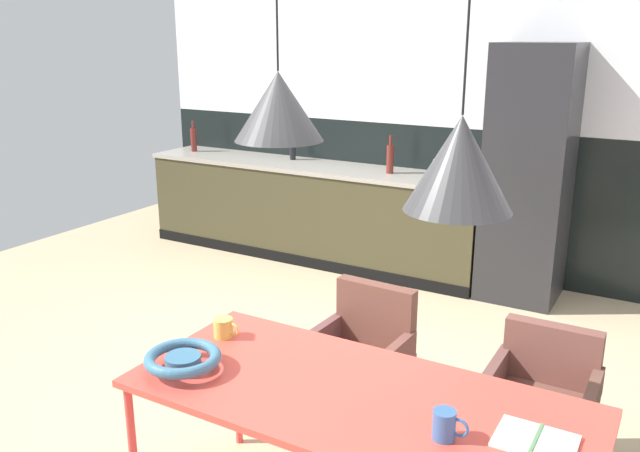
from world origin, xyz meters
TOP-DOWN VIEW (x-y plane):
  - ground_plane at (0.00, 0.00)m, footprint 7.94×7.94m
  - back_wall_splashback_dark at (0.00, 2.84)m, footprint 6.10×0.12m
  - back_wall_panel_upper at (0.00, 2.84)m, footprint 6.10×0.12m
  - kitchen_counter at (-1.22, 2.48)m, footprint 3.40×0.63m
  - refrigerator_column at (0.79, 2.48)m, footprint 0.61×0.60m
  - dining_table at (0.89, -0.70)m, footprint 1.83×0.81m
  - armchair_head_of_table at (1.44, 0.20)m, footprint 0.49×0.47m
  - armchair_by_stool at (0.51, 0.15)m, footprint 0.51×0.49m
  - fruit_bowl at (0.18, -0.89)m, footprint 0.32×0.32m
  - open_book at (1.57, -0.68)m, footprint 0.27×0.21m
  - mug_dark_espresso at (0.12, -0.56)m, footprint 0.13×0.09m
  - mug_wide_latte at (1.29, -0.81)m, footprint 0.13×0.08m
  - cooking_pot at (0.10, 2.57)m, footprint 0.26×0.26m
  - bottle_oil_tall at (-0.40, 2.48)m, footprint 0.06×0.06m
  - bottle_wine_green at (-2.64, 2.49)m, footprint 0.06×0.06m
  - bottle_spice_small at (-1.49, 2.61)m, footprint 0.06×0.06m
  - pendant_lamp_over_table_near at (0.53, -0.67)m, footprint 0.34×0.34m
  - pendant_lamp_over_table_far at (1.26, -0.73)m, footprint 0.36×0.36m

SIDE VIEW (x-z plane):
  - ground_plane at x=0.00m, z-range 0.00..0.00m
  - kitchen_counter at x=-1.22m, z-range 0.00..0.91m
  - armchair_head_of_table at x=1.44m, z-range 0.12..0.85m
  - armchair_by_stool at x=0.51m, z-range 0.10..0.89m
  - back_wall_splashback_dark at x=0.00m, z-range 0.00..1.30m
  - dining_table at x=0.89m, z-range 0.32..1.05m
  - open_book at x=1.57m, z-range 0.73..0.74m
  - mug_dark_espresso at x=0.12m, z-range 0.73..0.82m
  - fruit_bowl at x=0.18m, z-range 0.74..0.82m
  - mug_wide_latte at x=1.29m, z-range 0.73..0.84m
  - cooking_pot at x=0.10m, z-range 0.90..1.07m
  - bottle_spice_small at x=-1.49m, z-range 0.89..1.12m
  - refrigerator_column at x=0.79m, z-range 0.00..2.03m
  - bottle_wine_green at x=-2.64m, z-range 0.88..1.19m
  - bottle_oil_tall at x=-0.40m, z-range 0.88..1.21m
  - pendant_lamp_over_table_far at x=1.26m, z-range 1.17..2.20m
  - pendant_lamp_over_table_near at x=0.53m, z-range 1.39..2.25m
  - back_wall_panel_upper at x=0.00m, z-range 1.30..2.60m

